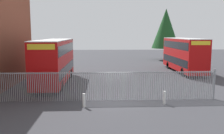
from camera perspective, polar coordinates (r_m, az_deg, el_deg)
ground_plane at (r=26.41m, az=-0.41°, el=-3.12°), size 100.00×100.00×0.00m
palisade_fence at (r=18.33m, az=-1.13°, el=-4.26°), size 16.56×0.14×2.35m
double_decker_bus_near_gate at (r=25.05m, az=-13.27°, el=1.68°), size 2.54×10.81×4.42m
double_decker_bus_behind_fence_left at (r=33.36m, az=16.39°, el=3.05°), size 2.54×10.81×4.42m
bollard_near_left at (r=16.93m, az=-6.56°, el=-7.78°), size 0.20×0.20×0.95m
bollard_center_front at (r=17.92m, az=12.15°, el=-7.03°), size 0.20×0.20×0.95m
tree_tall_back at (r=47.73m, az=12.48°, el=8.78°), size 5.20×5.20×9.68m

